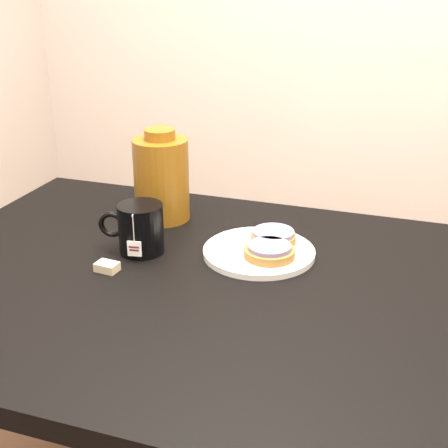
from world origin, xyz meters
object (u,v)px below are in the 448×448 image
object	(u,v)px
bagel_back	(273,237)
bagel_package	(161,178)
bagel_front	(269,251)
mug	(140,228)
plate	(259,251)
teabag_pouch	(107,267)
table	(241,322)

from	to	relation	value
bagel_back	bagel_package	world-z (taller)	bagel_package
bagel_front	mug	distance (m)	0.28
bagel_back	bagel_package	size ratio (longest dim) A/B	0.62
bagel_front	bagel_back	bearing A→B (deg)	98.43
plate	mug	bearing A→B (deg)	-165.36
bagel_front	bagel_package	distance (m)	0.35
plate	mug	xyz separation A→B (m)	(-0.25, -0.06, 0.05)
plate	bagel_front	xyz separation A→B (m)	(0.03, -0.03, 0.02)
teabag_pouch	plate	bearing A→B (deg)	32.14
bagel_back	plate	bearing A→B (deg)	-111.80
mug	bagel_package	bearing A→B (deg)	89.64
mug	bagel_package	size ratio (longest dim) A/B	0.68
bagel_back	mug	distance (m)	0.29
bagel_package	teabag_pouch	bearing A→B (deg)	-88.50
bagel_front	mug	size ratio (longest dim) A/B	0.86
mug	bagel_package	distance (m)	0.20
teabag_pouch	bagel_package	world-z (taller)	bagel_package
table	bagel_package	distance (m)	0.43
bagel_back	teabag_pouch	distance (m)	0.36
table	plate	xyz separation A→B (m)	(-0.00, 0.14, 0.09)
bagel_back	teabag_pouch	xyz separation A→B (m)	(-0.29, -0.22, -0.02)
bagel_back	teabag_pouch	bearing A→B (deg)	-143.13
plate	bagel_back	xyz separation A→B (m)	(0.02, 0.05, 0.02)
table	bagel_back	distance (m)	0.22
bagel_back	bagel_front	distance (m)	0.07
plate	table	bearing A→B (deg)	-88.17
table	teabag_pouch	world-z (taller)	teabag_pouch
mug	bagel_front	bearing A→B (deg)	-2.20
bagel_front	teabag_pouch	world-z (taller)	bagel_front
teabag_pouch	bagel_back	bearing A→B (deg)	36.87
mug	teabag_pouch	distance (m)	0.12
bagel_back	bagel_front	world-z (taller)	same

